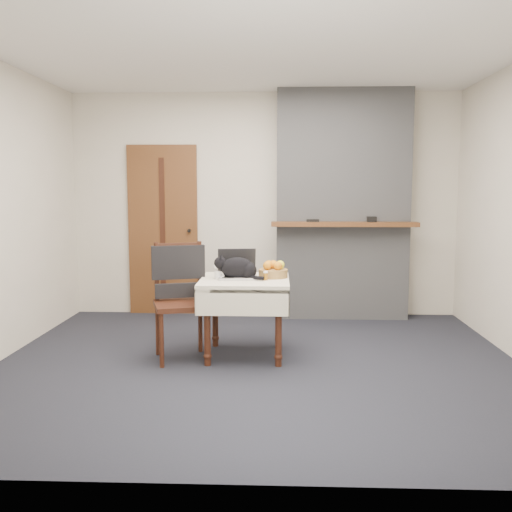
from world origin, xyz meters
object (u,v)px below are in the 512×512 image
at_px(fruit_basket, 273,271).
at_px(chair, 180,284).
at_px(pill_bottle, 266,276).
at_px(cat, 238,268).
at_px(door, 163,230).
at_px(side_table, 245,291).
at_px(cream_jar, 218,275).
at_px(laptop, 237,271).

xyz_separation_m(fruit_basket, chair, (-0.83, -0.12, -0.11)).
bearing_deg(pill_bottle, fruit_basket, 68.90).
bearing_deg(cat, door, 120.54).
bearing_deg(fruit_basket, side_table, -160.02).
distance_m(cat, chair, 0.54).
relative_size(side_table, chair, 0.76).
height_order(cream_jar, fruit_basket, fruit_basket).
bearing_deg(laptop, door, 113.62).
height_order(pill_bottle, fruit_basket, fruit_basket).
relative_size(laptop, chair, 0.37).
bearing_deg(door, cream_jar, -64.52).
height_order(door, chair, door).
xyz_separation_m(cream_jar, pill_bottle, (0.42, -0.04, 0.01)).
height_order(door, laptop, door).
xyz_separation_m(laptop, fruit_basket, (0.32, 0.03, -0.00)).
distance_m(laptop, fruit_basket, 0.32).
relative_size(cat, pill_bottle, 5.72).
distance_m(laptop, cat, 0.09).
distance_m(door, cream_jar, 1.97).
height_order(cream_jar, chair, chair).
relative_size(laptop, cream_jar, 5.29).
height_order(laptop, pill_bottle, laptop).
relative_size(laptop, cat, 0.84).
bearing_deg(side_table, door, 121.90).
relative_size(side_table, cream_jar, 10.93).
bearing_deg(door, chair, -74.17).
bearing_deg(cat, cream_jar, -177.25).
bearing_deg(fruit_basket, cream_jar, -165.83).
distance_m(door, laptop, 1.96).
xyz_separation_m(door, cat, (1.02, -1.75, -0.21)).
height_order(pill_bottle, chair, chair).
relative_size(cream_jar, fruit_basket, 0.27).
relative_size(pill_bottle, chair, 0.08).
distance_m(fruit_basket, chair, 0.84).
height_order(door, fruit_basket, door).
xyz_separation_m(door, cream_jar, (0.84, -1.76, -0.26)).
distance_m(laptop, pill_bottle, 0.29).
height_order(cream_jar, pill_bottle, pill_bottle).
height_order(door, cream_jar, door).
distance_m(cream_jar, chair, 0.35).
bearing_deg(side_table, cream_jar, -172.32).
xyz_separation_m(pill_bottle, chair, (-0.76, 0.04, -0.09)).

